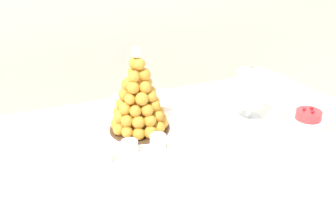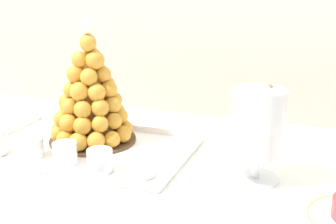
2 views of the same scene
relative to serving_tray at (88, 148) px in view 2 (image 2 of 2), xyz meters
The scene contains 9 objects.
buffet_table 0.15m from the serving_tray, 23.66° to the right, with size 1.68×0.91×0.80m.
serving_tray is the anchor object (origin of this frame).
croquembouche 0.14m from the serving_tray, 103.22° to the left, with size 0.24×0.24×0.33m.
dessert_cup_mid_left 0.14m from the serving_tray, 134.12° to the right, with size 0.06×0.06×0.05m.
dessert_cup_centre 0.11m from the serving_tray, 88.42° to the right, with size 0.06×0.06×0.05m.
dessert_cup_mid_right 0.16m from the serving_tray, 48.57° to the right, with size 0.06×0.06×0.05m.
dessert_cup_right 0.23m from the serving_tray, 28.01° to the right, with size 0.06×0.06×0.05m.
macaron_goblet 0.47m from the serving_tray, ahead, with size 0.12×0.12×0.22m.
wine_glass 0.17m from the serving_tray, 124.36° to the left, with size 0.07×0.07×0.15m.
Camera 2 is at (0.49, -0.94, 1.25)m, focal length 48.87 mm.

